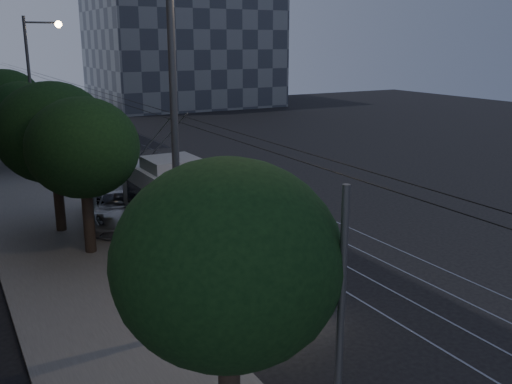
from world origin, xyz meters
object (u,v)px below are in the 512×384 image
at_px(car_white_a, 79,174).
at_px(streetlamp_far, 36,79).
at_px(pickup_silver, 120,207).
at_px(car_white_d, 39,139).
at_px(trolleybus, 200,220).
at_px(car_white_c, 59,148).
at_px(streetlamp_near, 189,101).
at_px(car_white_b, 76,163).

xyz_separation_m(car_white_a, streetlamp_far, (-1.07, 5.57, 5.26)).
height_order(car_white_a, streetlamp_far, streetlamp_far).
relative_size(pickup_silver, car_white_d, 1.55).
bearing_deg(trolleybus, streetlamp_far, 96.14).
relative_size(trolleybus, streetlamp_far, 1.24).
relative_size(car_white_c, car_white_d, 0.98).
distance_m(trolleybus, car_white_a, 14.76).
height_order(car_white_a, streetlamp_near, streetlamp_near).
distance_m(trolleybus, streetlamp_near, 7.76).
bearing_deg(pickup_silver, car_white_c, 100.14).
height_order(trolleybus, pickup_silver, trolleybus).
bearing_deg(streetlamp_near, car_white_b, 86.00).
bearing_deg(car_white_b, car_white_c, 76.01).
xyz_separation_m(car_white_c, streetlamp_far, (-1.75, -4.09, 5.33)).
relative_size(trolleybus, streetlamp_near, 1.06).
bearing_deg(streetlamp_near, car_white_d, 88.22).
distance_m(trolleybus, car_white_d, 29.18).
distance_m(streetlamp_near, streetlamp_far, 25.49).
height_order(car_white_c, car_white_d, car_white_d).
bearing_deg(trolleybus, car_white_a, 94.62).
bearing_deg(car_white_b, car_white_a, -112.33).
xyz_separation_m(car_white_b, car_white_d, (-0.56, 11.10, -0.00)).
bearing_deg(car_white_c, streetlamp_far, -133.61).
bearing_deg(trolleybus, streetlamp_near, -115.98).
relative_size(pickup_silver, streetlamp_near, 0.52).
height_order(pickup_silver, car_white_d, pickup_silver).
distance_m(car_white_d, streetlamp_far, 10.42).
bearing_deg(pickup_silver, trolleybus, -64.77).
height_order(pickup_silver, streetlamp_far, streetlamp_far).
bearing_deg(car_white_c, car_white_d, 77.58).
bearing_deg(streetlamp_near, pickup_silver, 84.62).
relative_size(car_white_c, streetlamp_far, 0.38).
relative_size(car_white_b, streetlamp_near, 0.40).
distance_m(pickup_silver, streetlamp_far, 15.08).
height_order(pickup_silver, streetlamp_near, streetlamp_near).
distance_m(pickup_silver, car_white_a, 8.58).
distance_m(car_white_a, car_white_b, 3.42).
relative_size(trolleybus, car_white_a, 3.02).
relative_size(car_white_a, car_white_d, 1.05).
bearing_deg(car_white_d, trolleybus, -102.03).
bearing_deg(trolleybus, pickup_silver, 102.12).
bearing_deg(trolleybus, car_white_d, 91.91).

